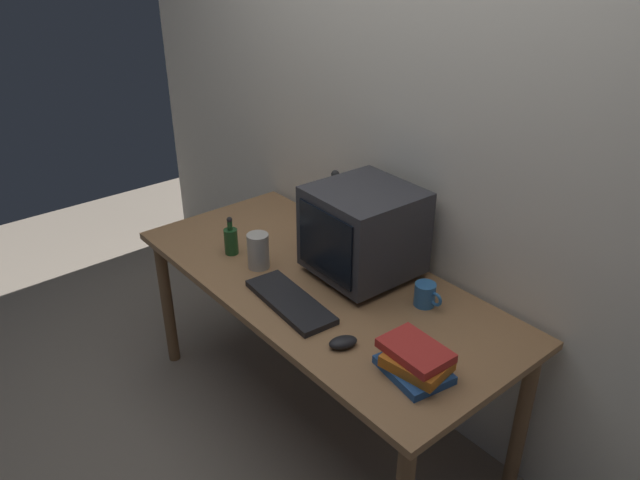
% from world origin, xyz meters
% --- Properties ---
extents(ground_plane, '(6.00, 6.00, 0.00)m').
position_xyz_m(ground_plane, '(0.00, 0.00, 0.00)').
color(ground_plane, gray).
extents(back_wall, '(4.00, 0.08, 2.50)m').
position_xyz_m(back_wall, '(0.00, 0.44, 1.25)').
color(back_wall, silver).
rests_on(back_wall, ground).
extents(desk, '(1.69, 0.76, 0.72)m').
position_xyz_m(desk, '(0.00, 0.00, 0.64)').
color(desk, '#9E7047').
rests_on(desk, ground).
extents(crt_monitor, '(0.39, 0.40, 0.37)m').
position_xyz_m(crt_monitor, '(0.07, 0.16, 0.91)').
color(crt_monitor, '#333338').
rests_on(crt_monitor, desk).
extents(keyboard, '(0.43, 0.18, 0.02)m').
position_xyz_m(keyboard, '(0.06, -0.20, 0.73)').
color(keyboard, black).
rests_on(keyboard, desk).
extents(computer_mouse, '(0.09, 0.11, 0.04)m').
position_xyz_m(computer_mouse, '(0.38, -0.22, 0.74)').
color(computer_mouse, black).
rests_on(computer_mouse, desk).
extents(bottle_tall, '(0.09, 0.09, 0.34)m').
position_xyz_m(bottle_tall, '(-0.22, 0.26, 0.85)').
color(bottle_tall, '#472314').
rests_on(bottle_tall, desk).
extents(bottle_short, '(0.06, 0.06, 0.17)m').
position_xyz_m(bottle_short, '(-0.41, -0.15, 0.79)').
color(bottle_short, '#1E4C23').
rests_on(bottle_short, desk).
extents(book_stack, '(0.24, 0.20, 0.10)m').
position_xyz_m(book_stack, '(0.63, -0.13, 0.77)').
color(book_stack, '#28569E').
rests_on(book_stack, desk).
extents(mug, '(0.12, 0.08, 0.09)m').
position_xyz_m(mug, '(0.39, 0.19, 0.77)').
color(mug, '#3370B2').
rests_on(mug, desk).
extents(metal_canister, '(0.09, 0.09, 0.15)m').
position_xyz_m(metal_canister, '(-0.24, -0.13, 0.80)').
color(metal_canister, '#B7B2A8').
rests_on(metal_canister, desk).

